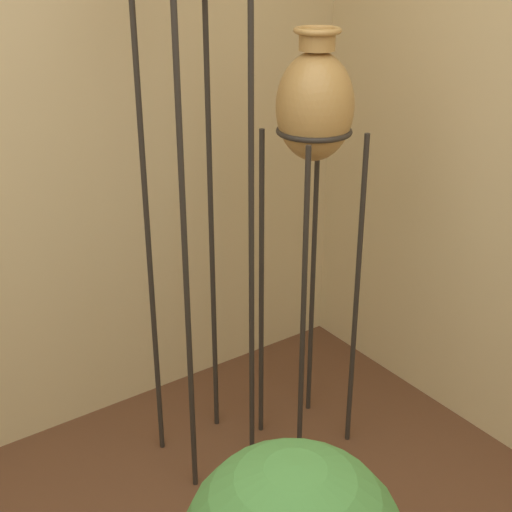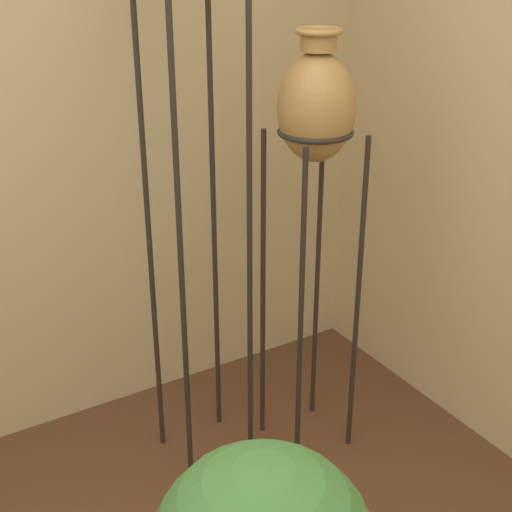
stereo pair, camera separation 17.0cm
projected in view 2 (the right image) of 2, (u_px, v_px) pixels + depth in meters
name	position (u px, v px, depth m)	size (l,w,h in m)	color
vase_stand_medium	(316.00, 120.00, 2.45)	(0.28, 0.28, 1.66)	#28231E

